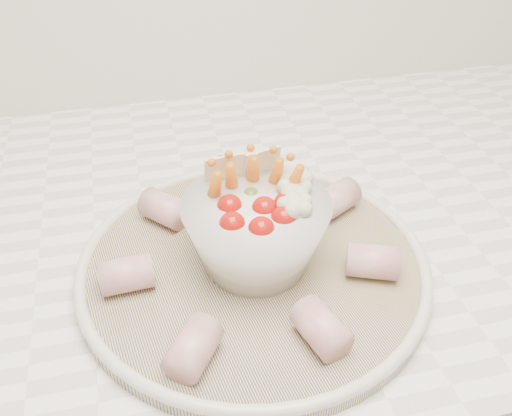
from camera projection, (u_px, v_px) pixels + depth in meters
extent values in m
cube|color=white|center=(335.00, 208.00, 0.69)|extent=(2.04, 0.62, 0.04)
cylinder|color=navy|center=(253.00, 267.00, 0.57)|extent=(0.39, 0.39, 0.01)
torus|color=silver|center=(253.00, 262.00, 0.57)|extent=(0.35, 0.35, 0.01)
sphere|color=#A5100A|center=(232.00, 225.00, 0.50)|extent=(0.02, 0.02, 0.02)
sphere|color=#A5100A|center=(261.00, 230.00, 0.50)|extent=(0.02, 0.02, 0.02)
sphere|color=#A5100A|center=(284.00, 219.00, 0.51)|extent=(0.02, 0.02, 0.02)
sphere|color=#A5100A|center=(230.00, 207.00, 0.52)|extent=(0.02, 0.02, 0.02)
sphere|color=#A5100A|center=(264.00, 209.00, 0.52)|extent=(0.02, 0.02, 0.02)
sphere|color=#A5100A|center=(286.00, 204.00, 0.52)|extent=(0.02, 0.02, 0.02)
sphere|color=#4B6120|center=(251.00, 197.00, 0.54)|extent=(0.02, 0.02, 0.02)
cone|color=#CE6413|center=(232.00, 182.00, 0.54)|extent=(0.02, 0.04, 0.06)
cone|color=#CE6413|center=(253.00, 175.00, 0.55)|extent=(0.02, 0.04, 0.06)
cone|color=#CE6413|center=(276.00, 177.00, 0.55)|extent=(0.02, 0.04, 0.06)
cone|color=#CE6413|center=(215.00, 191.00, 0.53)|extent=(0.02, 0.04, 0.06)
cone|color=#CE6413|center=(292.00, 185.00, 0.54)|extent=(0.03, 0.04, 0.06)
sphere|color=beige|center=(294.00, 195.00, 0.53)|extent=(0.03, 0.03, 0.03)
sphere|color=beige|center=(295.00, 211.00, 0.51)|extent=(0.03, 0.03, 0.03)
sphere|color=beige|center=(296.00, 183.00, 0.55)|extent=(0.03, 0.03, 0.03)
cube|color=beige|center=(238.00, 169.00, 0.55)|extent=(0.04, 0.02, 0.04)
cube|color=beige|center=(262.00, 166.00, 0.56)|extent=(0.04, 0.02, 0.04)
cube|color=beige|center=(223.00, 173.00, 0.55)|extent=(0.04, 0.01, 0.04)
cylinder|color=#B55362|center=(373.00, 261.00, 0.54)|extent=(0.06, 0.05, 0.03)
cylinder|color=#B55362|center=(336.00, 199.00, 0.62)|extent=(0.06, 0.05, 0.03)
cylinder|color=#B55362|center=(246.00, 175.00, 0.66)|extent=(0.04, 0.05, 0.03)
cylinder|color=#B55362|center=(165.00, 209.00, 0.61)|extent=(0.06, 0.06, 0.03)
cylinder|color=#B55362|center=(127.00, 275.00, 0.53)|extent=(0.05, 0.04, 0.03)
cylinder|color=#B55362|center=(193.00, 348.00, 0.46)|extent=(0.06, 0.06, 0.03)
cylinder|color=#B55362|center=(321.00, 328.00, 0.48)|extent=(0.05, 0.06, 0.03)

